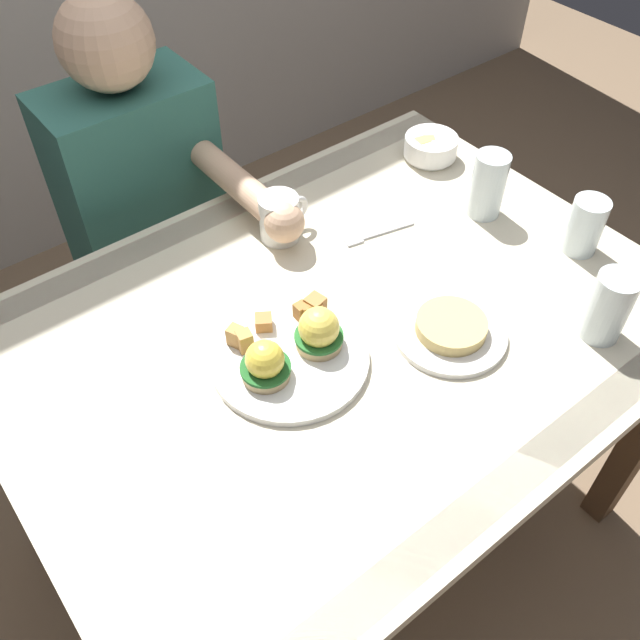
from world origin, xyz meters
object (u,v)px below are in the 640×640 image
at_px(dining_table, 341,360).
at_px(diner_person, 152,213).
at_px(water_glass_far, 607,311).
at_px(coffee_mug, 280,216).
at_px(fruit_bowl, 430,147).
at_px(fork, 375,234).
at_px(water_glass_near, 584,228).
at_px(water_glass_extra, 487,189).
at_px(eggs_benedict_plate, 291,350).
at_px(side_plate, 450,330).

xyz_separation_m(dining_table, diner_person, (-0.07, 0.60, 0.02)).
bearing_deg(water_glass_far, dining_table, 138.70).
bearing_deg(coffee_mug, dining_table, -101.63).
bearing_deg(fruit_bowl, dining_table, -150.39).
bearing_deg(fork, water_glass_near, -43.97).
bearing_deg(dining_table, fork, 35.42).
distance_m(dining_table, water_glass_near, 0.54).
bearing_deg(fruit_bowl, water_glass_extra, -103.58).
height_order(dining_table, fruit_bowl, fruit_bowl).
bearing_deg(eggs_benedict_plate, fruit_bowl, 25.43).
xyz_separation_m(coffee_mug, water_glass_near, (0.44, -0.39, 0.00)).
distance_m(water_glass_extra, diner_person, 0.75).
height_order(water_glass_far, water_glass_extra, water_glass_extra).
xyz_separation_m(dining_table, fork, (0.21, 0.15, 0.11)).
xyz_separation_m(water_glass_far, diner_person, (-0.41, 0.90, -0.15)).
relative_size(water_glass_near, diner_person, 0.10).
height_order(water_glass_near, water_glass_far, water_glass_far).
distance_m(dining_table, diner_person, 0.61).
bearing_deg(eggs_benedict_plate, diner_person, 85.47).
xyz_separation_m(eggs_benedict_plate, coffee_mug, (0.18, 0.27, 0.02)).
bearing_deg(fork, water_glass_far, -73.34).
distance_m(eggs_benedict_plate, fork, 0.37).
height_order(water_glass_near, water_glass_extra, water_glass_extra).
relative_size(coffee_mug, side_plate, 0.56).
relative_size(eggs_benedict_plate, fruit_bowl, 2.25).
distance_m(eggs_benedict_plate, coffee_mug, 0.33).
bearing_deg(water_glass_far, fruit_bowl, 75.80).
relative_size(dining_table, water_glass_extra, 8.64).
xyz_separation_m(dining_table, water_glass_extra, (0.43, 0.06, 0.17)).
xyz_separation_m(side_plate, diner_person, (-0.20, 0.74, -0.10)).
distance_m(coffee_mug, water_glass_near, 0.59).
bearing_deg(fork, dining_table, -144.58).
bearing_deg(coffee_mug, water_glass_near, -41.80).
bearing_deg(diner_person, dining_table, -82.93).
bearing_deg(fruit_bowl, water_glass_near, -88.33).
height_order(dining_table, eggs_benedict_plate, eggs_benedict_plate).
relative_size(dining_table, water_glass_far, 9.06).
height_order(eggs_benedict_plate, diner_person, diner_person).
bearing_deg(eggs_benedict_plate, fork, 25.95).
bearing_deg(fruit_bowl, eggs_benedict_plate, -154.57).
relative_size(coffee_mug, fork, 0.72).
height_order(dining_table, water_glass_extra, water_glass_extra).
relative_size(dining_table, coffee_mug, 10.79).
height_order(eggs_benedict_plate, side_plate, eggs_benedict_plate).
xyz_separation_m(fruit_bowl, side_plate, (-0.35, -0.41, -0.02)).
xyz_separation_m(coffee_mug, water_glass_extra, (0.38, -0.20, 0.01)).
relative_size(eggs_benedict_plate, water_glass_near, 2.34).
bearing_deg(eggs_benedict_plate, water_glass_far, -31.54).
distance_m(eggs_benedict_plate, water_glass_near, 0.63).
relative_size(fruit_bowl, coffee_mug, 1.08).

